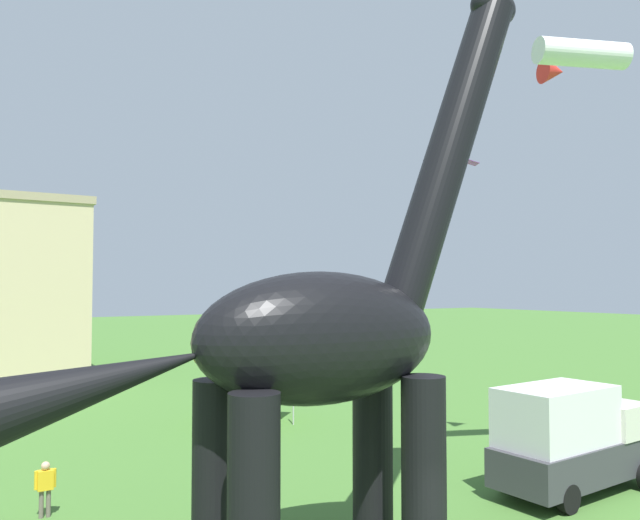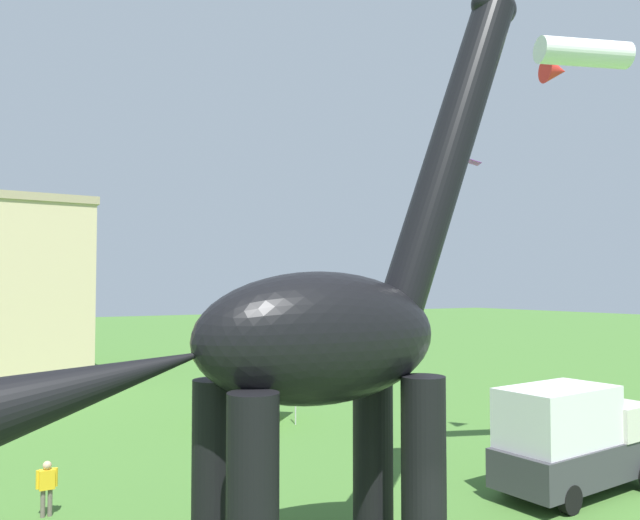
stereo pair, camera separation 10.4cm
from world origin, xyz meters
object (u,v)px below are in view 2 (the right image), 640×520
at_px(parked_box_truck, 573,437).
at_px(kite_mid_right, 474,162).
at_px(dinosaur_sculpture, 318,338).
at_px(kite_far_right, 241,355).
at_px(kite_mid_center, 577,57).
at_px(person_watching_child, 381,411).
at_px(person_far_spectator, 47,483).
at_px(festival_canopy_tent, 255,366).

distance_m(parked_box_truck, kite_mid_right, 12.45).
bearing_deg(kite_mid_right, dinosaur_sculpture, -147.83).
bearing_deg(kite_far_right, parked_box_truck, 3.30).
bearing_deg(kite_mid_center, person_watching_child, 102.88).
relative_size(parked_box_truck, person_watching_child, 3.21).
relative_size(dinosaur_sculpture, person_far_spectator, 9.52).
xyz_separation_m(person_far_spectator, festival_canopy_tent, (9.63, 7.55, 1.65)).
distance_m(person_far_spectator, kite_mid_center, 20.16).
xyz_separation_m(person_far_spectator, kite_mid_right, (16.81, 0.98, 10.57)).
xyz_separation_m(person_watching_child, kite_far_right, (-10.11, -8.97, 3.71)).
xyz_separation_m(person_watching_child, festival_canopy_tent, (-3.20, 5.25, 1.47)).
bearing_deg(kite_far_right, kite_mid_center, 4.44).
xyz_separation_m(kite_mid_right, kite_far_right, (-14.10, -7.65, -6.67)).
relative_size(person_far_spectator, kite_mid_right, 1.65).
height_order(kite_mid_right, kite_mid_center, kite_mid_center).
height_order(dinosaur_sculpture, person_far_spectator, dinosaur_sculpture).
height_order(person_far_spectator, kite_mid_center, kite_mid_center).
relative_size(kite_mid_right, kite_mid_center, 0.29).
distance_m(person_watching_child, festival_canopy_tent, 6.32).
relative_size(person_watching_child, kite_mid_right, 2.00).
bearing_deg(kite_mid_center, dinosaur_sculpture, -174.11).
bearing_deg(festival_canopy_tent, kite_mid_right, -42.46).
bearing_deg(parked_box_truck, festival_canopy_tent, 103.13).
relative_size(dinosaur_sculpture, person_watching_child, 7.86).
distance_m(festival_canopy_tent, kite_mid_center, 17.93).
bearing_deg(person_watching_child, kite_far_right, -56.87).
relative_size(dinosaur_sculpture, festival_canopy_tent, 4.45).
xyz_separation_m(parked_box_truck, festival_canopy_tent, (-4.13, 13.59, 0.90)).
height_order(person_far_spectator, kite_far_right, kite_far_right).
bearing_deg(dinosaur_sculpture, person_watching_child, 78.77).
xyz_separation_m(person_far_spectator, kite_mid_center, (14.67, -5.75, 12.58)).
xyz_separation_m(dinosaur_sculpture, kite_far_right, (-1.73, 0.13, -0.27)).
distance_m(dinosaur_sculpture, kite_mid_center, 13.28).
distance_m(person_far_spectator, person_watching_child, 13.03).
bearing_deg(person_far_spectator, kite_mid_right, 116.14).
bearing_deg(parked_box_truck, kite_mid_right, 62.74).
bearing_deg(festival_canopy_tent, person_watching_child, -58.67).
bearing_deg(person_watching_child, kite_mid_right, 63.21).
bearing_deg(festival_canopy_tent, parked_box_truck, -73.08).
xyz_separation_m(parked_box_truck, person_far_spectator, (-13.76, 6.04, -0.76)).
xyz_separation_m(kite_mid_right, kite_mid_center, (-2.14, -6.73, 2.01)).
relative_size(parked_box_truck, festival_canopy_tent, 1.82).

